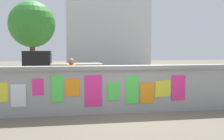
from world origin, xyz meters
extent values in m
plane|color=#6B6051|center=(0.00, 8.00, 0.00)|extent=(60.00, 60.00, 0.00)
cube|color=#9A9A9A|center=(0.00, 0.00, 0.66)|extent=(7.86, 0.30, 1.32)
cube|color=gray|center=(0.00, 0.00, 1.38)|extent=(8.06, 0.42, 0.12)
cube|color=yellow|center=(-3.56, -0.16, 0.74)|extent=(0.42, 0.02, 0.55)
cube|color=silver|center=(-3.08, -0.16, 0.64)|extent=(0.41, 0.03, 0.64)
cube|color=#F42D8C|center=(-2.55, -0.16, 0.87)|extent=(0.31, 0.02, 0.47)
cube|color=#4CD84C|center=(-2.02, -0.16, 0.81)|extent=(0.33, 0.02, 0.78)
cube|color=orange|center=(-1.60, -0.16, 0.83)|extent=(0.43, 0.02, 0.51)
cube|color=#F42D8C|center=(-0.99, -0.16, 0.71)|extent=(0.51, 0.02, 0.91)
cube|color=#4CD84C|center=(-0.41, -0.16, 0.69)|extent=(0.35, 0.01, 0.54)
cube|color=#4CD84C|center=(0.17, -0.16, 0.72)|extent=(0.38, 0.02, 0.84)
cube|color=orange|center=(0.64, -0.16, 0.61)|extent=(0.45, 0.03, 0.63)
cube|color=yellow|center=(1.13, -0.16, 0.73)|extent=(0.49, 0.03, 0.50)
cube|color=#F42D8C|center=(1.64, -0.16, 0.74)|extent=(0.45, 0.04, 0.77)
cylinder|color=black|center=(-3.15, 4.41, 0.35)|extent=(0.70, 0.20, 0.70)
cylinder|color=black|center=(-3.15, 5.71, 0.35)|extent=(0.70, 0.20, 0.70)
cylinder|color=black|center=(-0.65, 4.41, 0.35)|extent=(0.70, 0.20, 0.70)
cylinder|color=black|center=(-0.65, 5.71, 0.35)|extent=(0.70, 0.20, 0.70)
cube|color=black|center=(-3.05, 5.06, 1.10)|extent=(1.20, 1.50, 1.50)
cube|color=gray|center=(-1.25, 5.06, 0.80)|extent=(2.40, 1.50, 0.90)
cylinder|color=black|center=(2.93, 4.84, 0.30)|extent=(0.61, 0.15, 0.60)
cylinder|color=black|center=(1.64, 4.73, 0.30)|extent=(0.61, 0.17, 0.60)
cube|color=#1933A5|center=(2.29, 4.78, 0.58)|extent=(1.02, 0.33, 0.32)
cube|color=black|center=(2.09, 4.77, 0.76)|extent=(0.58, 0.27, 0.10)
cube|color=#262626|center=(2.84, 4.83, 0.85)|extent=(0.09, 0.56, 0.03)
cylinder|color=black|center=(-0.83, 2.20, 0.33)|extent=(0.66, 0.11, 0.66)
cylinder|color=black|center=(0.21, 2.31, 0.33)|extent=(0.66, 0.11, 0.66)
cube|color=#1933A5|center=(-0.31, 2.26, 0.51)|extent=(0.95, 0.14, 0.06)
cylinder|color=#1933A5|center=(-0.16, 2.27, 0.73)|extent=(0.03, 0.03, 0.40)
cube|color=black|center=(-0.16, 2.27, 0.93)|extent=(0.21, 0.10, 0.05)
cube|color=black|center=(-0.78, 2.21, 0.88)|extent=(0.09, 0.44, 0.03)
cylinder|color=#BF6626|center=(-1.67, 1.39, 0.40)|extent=(0.12, 0.12, 0.80)
cylinder|color=#BF6626|center=(-1.50, 1.33, 0.40)|extent=(0.12, 0.12, 0.80)
cylinder|color=#BF6626|center=(-1.59, 1.36, 1.10)|extent=(0.43, 0.43, 0.60)
sphere|color=#8C664C|center=(-1.59, 1.36, 1.51)|extent=(0.22, 0.22, 0.22)
cylinder|color=brown|center=(-3.89, 10.46, 1.25)|extent=(0.34, 0.34, 2.50)
sphere|color=#34882C|center=(-3.89, 10.46, 3.56)|extent=(3.00, 3.00, 3.00)
cube|color=silver|center=(2.40, 20.71, 4.11)|extent=(8.08, 6.84, 8.21)
camera|label=1|loc=(-1.79, -7.92, 1.92)|focal=43.36mm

